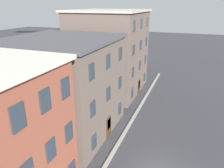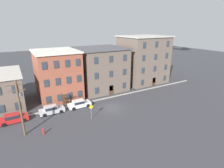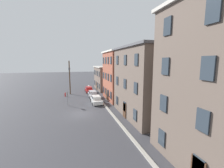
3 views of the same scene
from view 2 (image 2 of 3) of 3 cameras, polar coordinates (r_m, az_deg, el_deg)
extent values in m
plane|color=#38383D|center=(34.66, -0.27, -7.69)|extent=(200.00, 200.00, 0.00)
cube|color=#9E998E|center=(38.25, -3.60, -4.99)|extent=(56.00, 0.36, 0.16)
cube|color=#2D3842|center=(35.88, -32.33, -6.93)|extent=(0.90, 0.10, 1.40)
cube|color=#2D3842|center=(35.76, -28.37, -6.33)|extent=(0.90, 0.10, 1.40)
cube|color=#2D3842|center=(34.65, -29.17, -1.42)|extent=(0.90, 0.10, 1.40)
cube|color=brown|center=(40.29, -17.42, 2.88)|extent=(8.48, 10.09, 10.09)
cube|color=silver|center=(39.30, -18.14, 10.19)|extent=(8.98, 10.59, 0.30)
cube|color=#2D3842|center=(36.04, -19.99, -4.87)|extent=(0.90, 0.10, 1.40)
cube|color=#2D3842|center=(34.92, -20.58, 0.21)|extent=(0.90, 0.10, 1.40)
cube|color=#2D3842|center=(34.09, -21.21, 5.59)|extent=(0.90, 0.10, 1.40)
cube|color=#2D3842|center=(36.38, -16.72, -4.30)|extent=(0.90, 0.10, 1.40)
cube|color=#2D3842|center=(35.27, -17.21, 0.75)|extent=(0.90, 0.10, 1.40)
cube|color=#2D3842|center=(34.45, -17.73, 6.09)|extent=(0.90, 0.10, 1.40)
cube|color=#2D3842|center=(36.84, -13.52, -3.74)|extent=(0.90, 0.10, 1.40)
cube|color=#2D3842|center=(35.74, -13.91, 1.27)|extent=(0.90, 0.10, 1.40)
cube|color=#2D3842|center=(34.93, -14.33, 6.55)|extent=(0.90, 0.10, 1.40)
cube|color=#2D3842|center=(37.41, -10.41, -3.17)|extent=(0.90, 0.10, 1.40)
cube|color=#2D3842|center=(36.33, -10.71, 1.77)|extent=(0.90, 0.10, 1.40)
cube|color=#2D3842|center=(35.54, -11.03, 6.97)|extent=(0.90, 0.10, 1.40)
cube|color=#472D1E|center=(36.81, -15.03, -4.86)|extent=(1.10, 0.10, 2.20)
cube|color=#66564C|center=(43.81, -3.66, 4.88)|extent=(10.86, 10.37, 10.08)
cube|color=#4C4C51|center=(42.90, -3.81, 11.64)|extent=(11.36, 10.87, 0.30)
cube|color=#2D3842|center=(38.76, -4.94, -2.16)|extent=(0.90, 0.10, 1.40)
cube|color=#2D3842|center=(37.72, -5.08, 2.63)|extent=(0.90, 0.10, 1.40)
cube|color=#2D3842|center=(36.96, -5.23, 7.65)|extent=(0.90, 0.10, 1.40)
cube|color=#2D3842|center=(40.30, -0.27, -1.27)|extent=(0.90, 0.10, 1.40)
cube|color=#2D3842|center=(39.30, -0.28, 3.35)|extent=(0.90, 0.10, 1.40)
cube|color=#2D3842|center=(38.57, -0.29, 8.18)|extent=(0.90, 0.10, 1.40)
cube|color=#2D3842|center=(42.10, 4.02, -0.45)|extent=(0.90, 0.10, 1.40)
cube|color=#2D3842|center=(41.15, 4.13, 3.99)|extent=(0.90, 0.10, 1.40)
cube|color=#2D3842|center=(40.45, 4.24, 8.60)|extent=(0.90, 0.10, 1.40)
cube|color=#472D1E|center=(40.50, -0.27, -2.04)|extent=(1.10, 0.10, 2.20)
cube|color=#66564C|center=(50.42, 10.03, 7.82)|extent=(11.74, 9.98, 12.49)
cube|color=#B7B2A8|center=(49.68, 10.45, 15.09)|extent=(12.24, 10.48, 0.30)
cube|color=#2D3842|center=(45.34, 9.91, 0.54)|extent=(0.90, 0.10, 1.40)
cube|color=#2D3842|center=(44.50, 10.13, 4.37)|extent=(0.90, 0.10, 1.40)
cube|color=#2D3842|center=(43.87, 10.36, 8.33)|extent=(0.90, 0.10, 1.40)
cube|color=#2D3842|center=(43.45, 10.60, 12.38)|extent=(0.90, 0.10, 1.40)
cube|color=#2D3842|center=(47.84, 13.54, 1.24)|extent=(0.90, 0.10, 1.40)
cube|color=#2D3842|center=(47.05, 13.82, 4.88)|extent=(0.90, 0.10, 1.40)
cube|color=#2D3842|center=(46.45, 14.12, 8.62)|extent=(0.90, 0.10, 1.40)
cube|color=#2D3842|center=(46.05, 14.42, 12.45)|extent=(0.90, 0.10, 1.40)
cube|color=#2D3842|center=(50.52, 16.81, 1.87)|extent=(0.90, 0.10, 1.40)
cube|color=#2D3842|center=(49.77, 17.13, 5.32)|extent=(0.90, 0.10, 1.40)
cube|color=#2D3842|center=(49.21, 17.47, 8.86)|extent=(0.90, 0.10, 1.40)
cube|color=#2D3842|center=(48.83, 17.83, 12.46)|extent=(0.90, 0.10, 1.40)
cube|color=#472D1E|center=(47.98, 13.50, 0.72)|extent=(1.10, 0.10, 2.20)
cube|color=#B21E1E|center=(33.80, -29.35, -9.95)|extent=(4.40, 1.80, 0.70)
cube|color=#B21E1E|center=(33.55, -29.86, -9.05)|extent=(2.20, 1.51, 0.55)
cube|color=#1E232D|center=(33.55, -29.86, -9.05)|extent=(2.02, 1.58, 0.48)
cylinder|color=black|center=(34.63, -26.93, -9.26)|extent=(0.66, 0.22, 0.66)
cylinder|color=black|center=(33.10, -26.73, -10.51)|extent=(0.66, 0.22, 0.66)
cylinder|color=black|center=(34.75, -31.73, -9.99)|extent=(0.66, 0.22, 0.66)
cylinder|color=black|center=(33.23, -31.77, -11.26)|extent=(0.66, 0.22, 0.66)
cube|color=#B7B7BC|center=(34.19, -19.01, -8.16)|extent=(4.40, 1.80, 0.70)
cube|color=#B7B7BC|center=(33.90, -19.45, -7.28)|extent=(2.20, 1.51, 0.55)
cube|color=#1E232D|center=(33.90, -19.45, -7.28)|extent=(2.02, 1.58, 0.48)
cylinder|color=black|center=(35.26, -16.94, -7.48)|extent=(0.66, 0.22, 0.66)
cylinder|color=black|center=(33.76, -16.26, -8.61)|extent=(0.66, 0.22, 0.66)
cylinder|color=black|center=(34.87, -21.61, -8.31)|extent=(0.66, 0.22, 0.66)
cylinder|color=black|center=(33.35, -21.14, -9.50)|extent=(0.66, 0.22, 0.66)
cube|color=silver|center=(35.22, -10.58, -6.62)|extent=(4.40, 1.80, 0.70)
cube|color=silver|center=(34.91, -10.95, -5.76)|extent=(2.20, 1.51, 0.55)
cube|color=#1E232D|center=(34.91, -10.95, -5.76)|extent=(2.02, 1.58, 0.48)
cylinder|color=black|center=(36.46, -8.86, -5.97)|extent=(0.66, 0.22, 0.66)
cylinder|color=black|center=(35.02, -7.84, -6.98)|extent=(0.66, 0.22, 0.66)
cylinder|color=black|center=(35.66, -13.23, -6.84)|extent=(0.66, 0.22, 0.66)
cylinder|color=black|center=(34.18, -12.39, -7.92)|extent=(0.66, 0.22, 0.66)
cylinder|color=slate|center=(30.37, -6.81, -9.08)|extent=(0.08, 0.08, 2.58)
cube|color=yellow|center=(29.91, -6.85, -7.44)|extent=(0.87, 0.03, 0.87)
cube|color=black|center=(29.91, -6.86, -7.43)|extent=(0.94, 0.02, 0.94)
cylinder|color=brown|center=(27.80, -27.72, -7.27)|extent=(0.28, 0.28, 8.37)
cube|color=brown|center=(26.58, -28.85, -0.25)|extent=(2.40, 0.12, 0.12)
cube|color=brown|center=(26.82, -28.59, -1.87)|extent=(2.00, 0.12, 0.12)
cylinder|color=#515156|center=(27.01, -27.67, -2.95)|extent=(0.44, 0.44, 0.55)
cylinder|color=red|center=(28.58, -21.46, -14.29)|extent=(0.24, 0.24, 0.80)
sphere|color=red|center=(28.35, -21.56, -13.52)|extent=(0.22, 0.22, 0.22)
cylinder|color=red|center=(28.42, -21.42, -14.36)|extent=(0.10, 0.12, 0.10)
camera|label=1|loc=(25.57, -30.93, 12.11)|focal=35.00mm
camera|label=3|loc=(46.69, 26.69, 7.76)|focal=24.00mm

